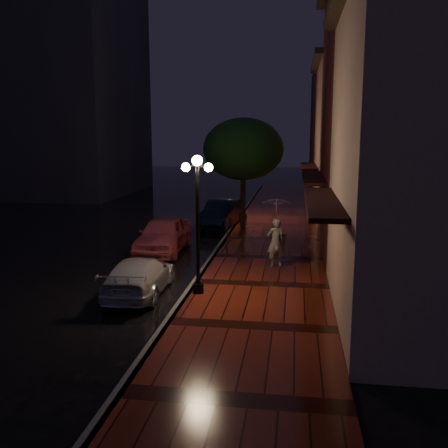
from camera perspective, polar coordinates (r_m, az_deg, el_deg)
The scene contains 15 objects.
ground at distance 20.76m, azimuth -1.24°, elevation -3.98°, with size 120.00×120.00×0.00m, color black.
sidewalk at distance 20.51m, azimuth 4.99°, elevation -3.98°, with size 4.50×60.00×0.15m, color #40140B.
curb at distance 20.75m, azimuth -1.24°, elevation -3.78°, with size 0.25×60.00×0.15m, color #595451.
storefront_near at distance 14.37m, azimuth 23.19°, elevation 6.08°, with size 5.00×8.00×8.50m, color gray.
storefront_mid at distance 22.18m, azimuth 18.09°, elevation 10.78°, with size 5.00×8.00×11.00m, color #511914.
storefront_far at distance 30.10m, azimuth 15.40°, elevation 8.71°, with size 5.00×8.00×9.00m, color #8C5951.
storefront_extra at distance 40.04m, azimuth 13.66°, elevation 9.77°, with size 5.00×12.00×10.00m, color #511914.
streetlamp_near at distance 15.35m, azimuth -3.03°, elevation 0.89°, with size 0.96×0.36×4.31m.
streetlamp_far at distance 29.12m, azimuth 2.32°, elevation 5.28°, with size 0.96×0.36×4.31m.
street_tree at distance 26.01m, azimuth 2.24°, elevation 8.33°, with size 4.16×4.16×5.80m.
pink_car at distance 21.92m, azimuth -6.93°, elevation -1.19°, with size 1.86×4.62×1.57m, color #C65160.
navy_car at distance 27.71m, azimuth -0.26°, elevation 1.19°, with size 1.60×4.59×1.51m, color black.
silver_car at distance 16.34m, azimuth -9.64°, elevation -5.86°, with size 1.68×4.13×1.20m, color #B6B5BD.
woman_with_umbrella at distance 18.66m, azimuth 5.98°, elevation 0.26°, with size 1.09×1.11×2.62m.
parking_meter at distance 20.84m, azimuth 0.35°, elevation -0.98°, with size 0.15×0.12×1.48m.
Camera 1 is at (3.30, -19.87, 5.06)m, focal length 40.00 mm.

